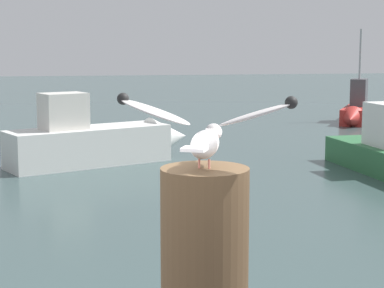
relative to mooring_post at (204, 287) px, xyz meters
The scene contains 4 objects.
mooring_post is the anchor object (origin of this frame).
seagull 0.57m from the mooring_post, 64.37° to the left, with size 0.62×0.39×0.26m.
boat_red 22.83m from the mooring_post, 64.36° to the left, with size 2.75×3.87×3.47m.
boat_white 13.78m from the mooring_post, 88.55° to the left, with size 4.72×2.87×1.76m.
Camera 1 is at (0.43, -2.86, 2.80)m, focal length 63.03 mm.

